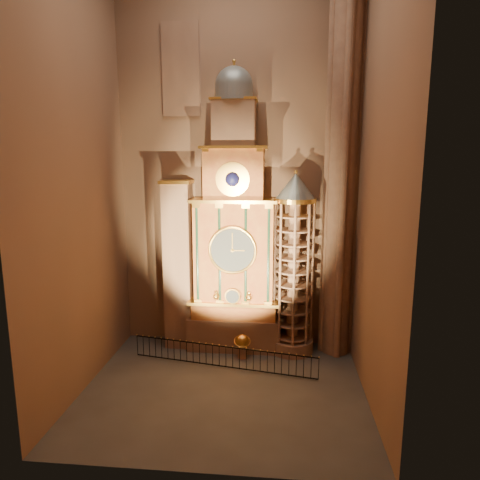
# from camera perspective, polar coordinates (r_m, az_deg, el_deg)

# --- Properties ---
(floor) EXTENTS (14.00, 14.00, 0.00)m
(floor) POSITION_cam_1_polar(r_m,az_deg,el_deg) (22.85, -2.14, -19.15)
(floor) COLOR #383330
(floor) RESTS_ON ground
(wall_back) EXTENTS (22.00, 0.00, 22.00)m
(wall_back) POSITION_cam_1_polar(r_m,az_deg,el_deg) (25.82, -0.53, 9.83)
(wall_back) COLOR #8F654D
(wall_back) RESTS_ON floor
(wall_left) EXTENTS (0.00, 22.00, 22.00)m
(wall_left) POSITION_cam_1_polar(r_m,az_deg,el_deg) (21.94, -21.03, 9.03)
(wall_left) COLOR #8F654D
(wall_left) RESTS_ON floor
(wall_right) EXTENTS (0.00, 22.00, 22.00)m
(wall_right) POSITION_cam_1_polar(r_m,az_deg,el_deg) (20.15, 18.05, 9.14)
(wall_right) COLOR #8F654D
(wall_right) RESTS_ON floor
(astronomical_clock) EXTENTS (5.60, 2.41, 16.70)m
(astronomical_clock) POSITION_cam_1_polar(r_m,az_deg,el_deg) (25.21, -0.76, -0.07)
(astronomical_clock) COLOR #8C634C
(astronomical_clock) RESTS_ON floor
(portrait_tower) EXTENTS (1.80, 1.60, 10.20)m
(portrait_tower) POSITION_cam_1_polar(r_m,az_deg,el_deg) (26.13, -8.19, -3.23)
(portrait_tower) COLOR #8C634C
(portrait_tower) RESTS_ON floor
(stair_turret) EXTENTS (2.50, 2.50, 10.80)m
(stair_turret) POSITION_cam_1_polar(r_m,az_deg,el_deg) (25.12, 7.16, -3.48)
(stair_turret) COLOR #8C634C
(stair_turret) RESTS_ON floor
(gothic_pier) EXTENTS (2.04, 2.04, 22.00)m
(gothic_pier) POSITION_cam_1_polar(r_m,az_deg,el_deg) (24.91, 13.51, 9.52)
(gothic_pier) COLOR #8C634C
(gothic_pier) RESTS_ON floor
(stained_glass_window) EXTENTS (2.20, 0.14, 5.20)m
(stained_glass_window) POSITION_cam_1_polar(r_m,az_deg,el_deg) (26.77, -7.92, 21.60)
(stained_glass_window) COLOR navy
(stained_glass_window) RESTS_ON wall_back
(celestial_globe) EXTENTS (1.13, 1.08, 1.42)m
(celestial_globe) POSITION_cam_1_polar(r_m,az_deg,el_deg) (25.52, 0.30, -13.68)
(celestial_globe) COLOR #8C634C
(celestial_globe) RESTS_ON floor
(iron_railing) EXTENTS (10.33, 1.97, 1.24)m
(iron_railing) POSITION_cam_1_polar(r_m,az_deg,el_deg) (24.45, -2.34, -15.27)
(iron_railing) COLOR black
(iron_railing) RESTS_ON floor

